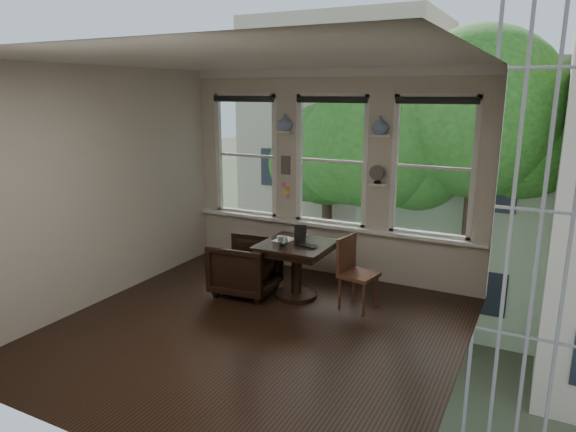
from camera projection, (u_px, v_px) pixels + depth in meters
The scene contains 25 objects.
ground at pixel (255, 330), 5.91m from camera, with size 4.50×4.50×0.00m, color black.
ceiling at pixel (250, 59), 5.20m from camera, with size 4.50×4.50×0.00m, color silver.
wall_back at pixel (332, 174), 7.50m from camera, with size 4.50×4.50×0.00m, color beige.
wall_front at pixel (88, 264), 3.61m from camera, with size 4.50×4.50×0.00m, color beige.
wall_left at pixel (102, 186), 6.56m from camera, with size 4.50×4.50×0.00m, color beige.
wall_right at pixel (470, 228), 4.56m from camera, with size 4.50×4.50×0.00m, color beige.
window_left at pixel (247, 155), 8.10m from camera, with size 1.10×0.12×1.90m, color white, non-canonical shape.
window_center at pixel (332, 161), 7.45m from camera, with size 1.10×0.12×1.90m, color white, non-canonical shape.
window_right at pixel (434, 167), 6.81m from camera, with size 1.10×0.12×1.90m, color white, non-canonical shape.
shelf_left at pixel (285, 132), 7.59m from camera, with size 0.26×0.16×0.03m, color white.
shelf_right at pixel (380, 136), 6.95m from camera, with size 0.26×0.16×0.03m, color white.
intercom at pixel (286, 165), 7.74m from camera, with size 0.14×0.06×0.28m, color #59544F.
sticky_notes at pixel (286, 188), 7.83m from camera, with size 0.16×0.01×0.24m, color pink, non-canonical shape.
desk_fan at pixel (378, 177), 7.07m from camera, with size 0.20×0.20×0.24m, color #59544F, non-canonical shape.
vase_left at pixel (285, 122), 7.56m from camera, with size 0.24×0.24×0.25m, color silver.
vase_right at pixel (380, 125), 6.92m from camera, with size 0.24×0.24×0.25m, color silver.
table at pixel (297, 270), 6.80m from camera, with size 0.90×0.90×0.75m, color black, non-canonical shape.
armchair_left at pixel (245, 266), 6.95m from camera, with size 0.79×0.82×0.74m, color black.
cushion_red at pixel (245, 261), 6.94m from camera, with size 0.45×0.45×0.06m, color maroon.
side_chair_right at pixel (359, 274), 6.41m from camera, with size 0.42×0.42×0.92m, color #4B2C1B, non-canonical shape.
laptop at pixel (304, 246), 6.54m from camera, with size 0.31×0.20×0.02m, color black.
mug at pixel (280, 239), 6.72m from camera, with size 0.10×0.10×0.09m, color white.
drinking_glass at pixel (283, 242), 6.60m from camera, with size 0.12×0.12×0.10m, color white.
tablet at pixel (300, 233), 6.77m from camera, with size 0.16×0.02×0.22m, color black.
papers at pixel (284, 240), 6.86m from camera, with size 0.22×0.30×0.00m, color silver.
Camera 1 is at (2.82, -4.66, 2.68)m, focal length 32.00 mm.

